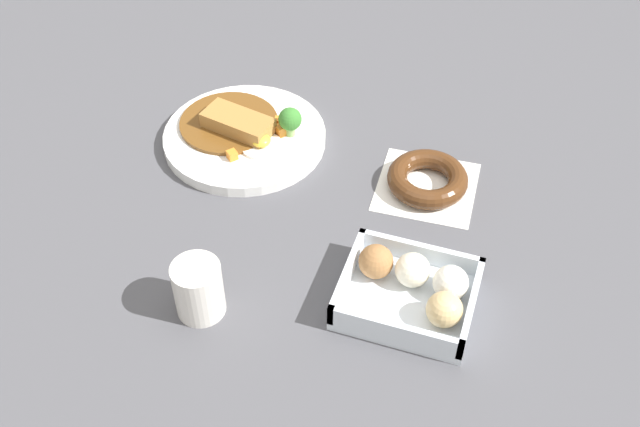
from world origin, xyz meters
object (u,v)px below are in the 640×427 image
(donut_box, at_px, (413,290))
(chocolate_ring_donut, at_px, (427,180))
(coffee_mug, at_px, (199,289))
(curry_plate, at_px, (245,134))

(donut_box, xyz_separation_m, chocolate_ring_donut, (0.03, -0.21, -0.01))
(coffee_mug, bearing_deg, chocolate_ring_donut, -125.12)
(curry_plate, bearing_deg, chocolate_ring_donut, 177.56)
(donut_box, xyz_separation_m, coffee_mug, (0.25, 0.10, 0.02))
(donut_box, bearing_deg, curry_plate, -34.98)
(donut_box, height_order, coffee_mug, coffee_mug)
(coffee_mug, bearing_deg, donut_box, -158.72)
(curry_plate, height_order, chocolate_ring_donut, curry_plate)
(donut_box, relative_size, coffee_mug, 2.14)
(donut_box, bearing_deg, chocolate_ring_donut, -82.00)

